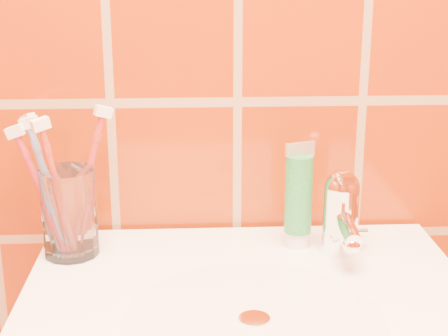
{
  "coord_description": "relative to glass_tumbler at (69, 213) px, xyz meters",
  "views": [
    {
      "loc": [
        -0.07,
        0.23,
        1.25
      ],
      "look_at": [
        -0.03,
        1.08,
        0.98
      ],
      "focal_mm": 55.0,
      "sensor_mm": 36.0,
      "label": 1
    }
  ],
  "objects": [
    {
      "name": "glass_tumbler",
      "position": [
        0.0,
        0.0,
        0.0
      ],
      "size": [
        0.09,
        0.09,
        0.12
      ],
      "primitive_type": "cylinder",
      "rotation": [
        0.0,
        0.0,
        -0.15
      ],
      "color": "white",
      "rests_on": "pedestal_sink"
    },
    {
      "name": "faucet",
      "position": [
        0.37,
        -0.02,
        0.0
      ],
      "size": [
        0.05,
        0.11,
        0.12
      ],
      "color": "white",
      "rests_on": "pedestal_sink"
    },
    {
      "name": "toothbrush_1",
      "position": [
        -0.02,
        -0.01,
        0.04
      ],
      "size": [
        0.09,
        0.08,
        0.2
      ],
      "primitive_type": null,
      "rotation": [
        0.23,
        0.0,
        -1.79
      ],
      "color": "#7693D3",
      "rests_on": "glass_tumbler"
    },
    {
      "name": "toothpaste_tube",
      "position": [
        0.32,
        0.01,
        0.01
      ],
      "size": [
        0.04,
        0.04,
        0.15
      ],
      "rotation": [
        0.0,
        0.0,
        0.32
      ],
      "color": "white",
      "rests_on": "pedestal_sink"
    },
    {
      "name": "toothbrush_3",
      "position": [
        -0.03,
        0.02,
        0.03
      ],
      "size": [
        0.15,
        0.15,
        0.21
      ],
      "primitive_type": null,
      "rotation": [
        0.38,
        0.0,
        -2.41
      ],
      "color": "#73A9CD",
      "rests_on": "glass_tumbler"
    },
    {
      "name": "toothbrush_2",
      "position": [
        0.02,
        0.02,
        0.04
      ],
      "size": [
        0.13,
        0.11,
        0.21
      ],
      "primitive_type": null,
      "rotation": [
        0.3,
        0.0,
        1.97
      ],
      "color": "#A32623",
      "rests_on": "glass_tumbler"
    },
    {
      "name": "toothbrush_0",
      "position": [
        -0.01,
        -0.02,
        0.04
      ],
      "size": [
        0.09,
        0.09,
        0.21
      ],
      "primitive_type": null,
      "rotation": [
        0.18,
        0.0,
        -0.99
      ],
      "color": "#A53123",
      "rests_on": "glass_tumbler"
    },
    {
      "name": "toothbrush_4",
      "position": [
        -0.03,
        -0.01,
        0.03
      ],
      "size": [
        0.1,
        0.09,
        0.19
      ],
      "primitive_type": null,
      "rotation": [
        0.34,
        0.0,
        -1.66
      ],
      "color": "#AB242F",
      "rests_on": "glass_tumbler"
    }
  ]
}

